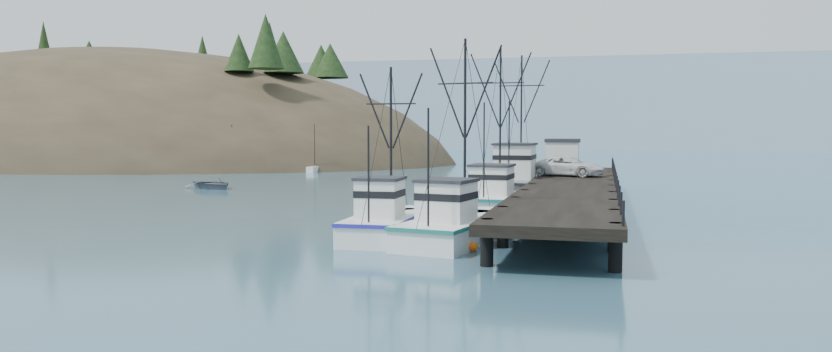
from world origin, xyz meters
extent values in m
plane|color=#335C72|center=(0.00, 0.00, 0.00)|extent=(400.00, 400.00, 0.00)
cube|color=black|center=(14.00, 16.00, 1.75)|extent=(6.00, 44.00, 0.50)
cylinder|color=black|center=(11.40, -4.00, 1.00)|extent=(0.56, 0.56, 2.00)
cylinder|color=black|center=(16.60, -4.00, 1.00)|extent=(0.56, 0.56, 2.00)
cylinder|color=black|center=(11.40, 1.00, 1.00)|extent=(0.56, 0.56, 2.00)
cylinder|color=black|center=(16.60, 1.00, 1.00)|extent=(0.56, 0.56, 2.00)
cylinder|color=black|center=(11.40, 6.00, 1.00)|extent=(0.56, 0.56, 2.00)
cylinder|color=black|center=(16.60, 6.00, 1.00)|extent=(0.56, 0.56, 2.00)
cylinder|color=black|center=(11.40, 11.00, 1.00)|extent=(0.56, 0.56, 2.00)
cylinder|color=black|center=(16.60, 11.00, 1.00)|extent=(0.56, 0.56, 2.00)
cylinder|color=black|center=(11.40, 16.00, 1.00)|extent=(0.56, 0.56, 2.00)
cylinder|color=black|center=(16.60, 16.00, 1.00)|extent=(0.56, 0.56, 2.00)
cylinder|color=black|center=(11.40, 21.00, 1.00)|extent=(0.56, 0.56, 2.00)
cylinder|color=black|center=(16.60, 21.00, 1.00)|extent=(0.56, 0.56, 2.00)
cylinder|color=black|center=(11.40, 26.00, 1.00)|extent=(0.56, 0.56, 2.00)
cylinder|color=black|center=(16.60, 26.00, 1.00)|extent=(0.56, 0.56, 2.00)
cylinder|color=black|center=(11.40, 31.00, 1.00)|extent=(0.56, 0.56, 2.00)
cylinder|color=black|center=(16.60, 31.00, 1.00)|extent=(0.56, 0.56, 2.00)
cylinder|color=black|center=(11.40, 36.00, 1.00)|extent=(0.56, 0.56, 2.00)
cylinder|color=black|center=(16.60, 36.00, 1.00)|extent=(0.56, 0.56, 2.00)
ellipsoid|color=#382D1E|center=(-70.00, 78.00, -6.00)|extent=(132.00, 78.00, 51.00)
ellipsoid|color=black|center=(-75.00, 82.00, -2.00)|extent=(109.20, 62.40, 41.60)
cube|color=beige|center=(-38.00, 56.00, 1.40)|extent=(4.00, 5.00, 2.80)
cube|color=beige|center=(-44.00, 60.00, 1.40)|extent=(4.00, 5.00, 2.80)
cube|color=beige|center=(-34.00, 62.00, 1.40)|extent=(4.00, 5.00, 2.80)
cube|color=#9EB2C6|center=(10.00, 170.00, 0.00)|extent=(360.00, 40.00, 26.00)
cube|color=silver|center=(-40.00, 185.00, 0.00)|extent=(180.00, 25.00, 18.00)
cube|color=white|center=(-44.14, 61.07, 0.30)|extent=(1.00, 3.50, 0.90)
cylinder|color=black|center=(-44.14, 61.07, 3.20)|extent=(0.08, 0.08, 6.00)
cube|color=white|center=(-35.43, 59.46, 0.30)|extent=(1.00, 3.50, 0.90)
cylinder|color=black|center=(-35.43, 59.46, 3.20)|extent=(0.08, 0.08, 6.00)
cube|color=white|center=(-20.39, 55.43, 0.30)|extent=(1.00, 3.50, 0.90)
cylinder|color=black|center=(-20.39, 55.43, 3.20)|extent=(0.08, 0.08, 6.00)
cube|color=white|center=(-36.35, 64.35, 0.30)|extent=(1.00, 3.50, 0.90)
cylinder|color=black|center=(-36.35, 64.35, 3.20)|extent=(0.08, 0.08, 6.00)
cube|color=white|center=(-41.35, 62.65, 0.30)|extent=(1.00, 3.50, 0.90)
cylinder|color=black|center=(-41.35, 62.65, 3.20)|extent=(0.08, 0.08, 6.00)
cube|color=white|center=(-30.83, 52.90, 0.30)|extent=(1.00, 3.50, 0.90)
cylinder|color=black|center=(-30.83, 52.90, 3.20)|extent=(0.08, 0.08, 6.00)
cube|color=white|center=(8.88, 1.82, 0.45)|extent=(4.90, 9.06, 1.60)
cube|color=white|center=(9.68, 6.04, 0.45)|extent=(3.30, 3.30, 1.60)
cube|color=#1A695B|center=(8.88, 1.82, 1.15)|extent=(5.00, 9.29, 0.18)
cube|color=silver|center=(8.67, 0.74, 2.20)|extent=(2.76, 2.82, 1.90)
cube|color=#26262B|center=(8.67, 0.74, 3.23)|extent=(2.99, 3.07, 0.16)
cylinder|color=black|center=(9.13, 3.12, 5.80)|extent=(0.14, 0.14, 9.09)
cylinder|color=black|center=(8.26, -1.42, 3.98)|extent=(0.10, 0.10, 5.46)
cube|color=white|center=(5.11, 2.17, 0.45)|extent=(3.09, 7.50, 1.60)
cube|color=white|center=(5.07, 5.90, 0.45)|extent=(3.01, 3.01, 1.60)
cube|color=#2522A0|center=(5.11, 2.17, 1.15)|extent=(3.15, 7.69, 0.18)
cube|color=silver|center=(5.13, 1.21, 2.20)|extent=(2.13, 2.13, 1.90)
cube|color=#26262B|center=(5.13, 1.21, 3.23)|extent=(2.31, 2.32, 0.16)
cylinder|color=black|center=(5.10, 3.32, 5.12)|extent=(0.14, 0.14, 7.75)
cylinder|color=black|center=(5.15, -0.70, 3.57)|extent=(0.10, 0.10, 4.65)
cube|color=white|center=(8.76, 16.89, 0.45)|extent=(4.33, 9.86, 1.60)
cube|color=white|center=(9.07, 21.70, 0.45)|extent=(3.70, 3.70, 1.60)
cube|color=#196767|center=(8.76, 16.89, 1.15)|extent=(4.42, 10.11, 0.18)
cube|color=silver|center=(8.68, 15.65, 2.20)|extent=(2.77, 2.88, 1.90)
cube|color=#26262B|center=(8.68, 15.65, 3.23)|extent=(3.00, 3.14, 0.16)
cylinder|color=black|center=(8.86, 18.37, 6.40)|extent=(0.14, 0.14, 10.30)
cylinder|color=black|center=(8.52, 13.19, 4.34)|extent=(0.10, 0.10, 6.18)
cube|color=slate|center=(9.46, 24.26, 0.75)|extent=(4.43, 11.91, 2.20)
cube|color=slate|center=(9.63, 30.15, 0.75)|extent=(4.10, 4.10, 2.20)
cube|color=black|center=(9.46, 24.26, 1.75)|extent=(4.52, 12.22, 0.18)
cube|color=silver|center=(9.41, 22.75, 3.15)|extent=(2.96, 3.41, 2.60)
cube|color=#26262B|center=(9.41, 22.75, 4.53)|extent=(3.21, 3.72, 0.16)
cylinder|color=black|center=(9.51, 26.07, 6.74)|extent=(0.14, 0.14, 9.79)
cylinder|color=black|center=(9.33, 19.72, 4.79)|extent=(0.10, 0.10, 5.87)
cube|color=silver|center=(12.50, 32.67, 3.25)|extent=(2.80, 3.00, 2.50)
cube|color=#26262B|center=(12.50, 32.67, 4.65)|extent=(3.00, 3.20, 0.30)
imported|color=silver|center=(13.38, 24.46, 2.77)|extent=(6.01, 4.03, 1.53)
imported|color=slate|center=(-20.11, 28.95, 0.00)|extent=(6.90, 6.52, 1.16)
camera|label=1|loc=(16.10, -34.49, 5.81)|focal=32.00mm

